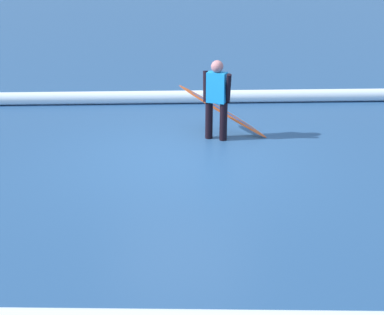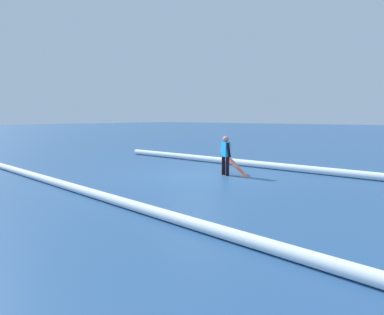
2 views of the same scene
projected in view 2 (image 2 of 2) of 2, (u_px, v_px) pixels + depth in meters
The scene contains 5 objects.
ground_plane at pixel (197, 176), 12.23m from camera, with size 174.95×174.95×0.00m, color #2B5384.
surfer at pixel (226, 153), 12.32m from camera, with size 0.48×0.40×1.47m.
surfboard at pixel (233, 163), 12.52m from camera, with size 1.72×0.84×0.91m.
wave_crest_foreground at pixel (306, 169), 12.93m from camera, with size 0.29×0.29×20.13m, color white.
wave_crest_midground at pixel (117, 201), 8.17m from camera, with size 0.24×0.24×20.28m, color white.
Camera 2 is at (-7.60, 9.35, 2.18)m, focal length 30.97 mm.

